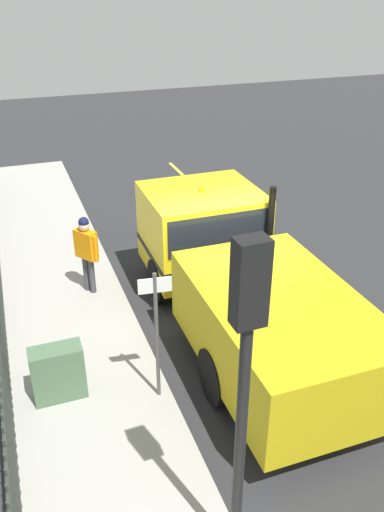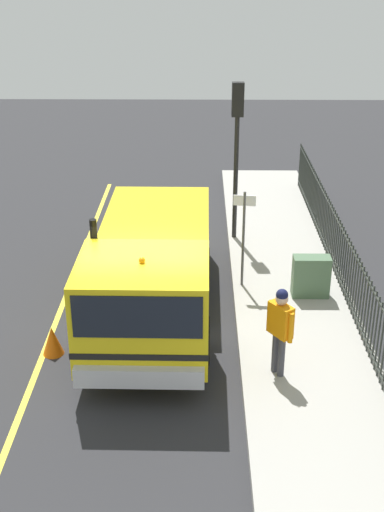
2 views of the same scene
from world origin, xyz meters
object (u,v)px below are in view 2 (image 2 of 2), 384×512
worker_standing (280,323)px  street_sign (244,228)px  work_truck (151,271)px  traffic_cone (52,341)px  utility_cabinet (311,276)px  traffic_light_near (237,130)px

worker_standing → street_sign: bearing=-27.5°
work_truck → worker_standing: (2.45, -2.02, -0.04)m
traffic_cone → street_sign: bearing=35.1°
traffic_cone → worker_standing: bearing=-11.3°
street_sign → work_truck: bearing=-141.6°
utility_cabinet → street_sign: 1.86m
worker_standing → traffic_cone: worker_standing is taller
work_truck → traffic_light_near: bearing=-113.0°
worker_standing → traffic_cone: 4.52m
worker_standing → traffic_cone: (-4.34, 0.86, -0.94)m
worker_standing → street_sign: (-0.46, 3.59, 0.36)m
traffic_light_near → traffic_cone: traffic_light_near is taller
street_sign → traffic_cone: bearing=-144.9°
worker_standing → street_sign: street_sign is taller
traffic_cone → work_truck: bearing=31.4°
utility_cabinet → work_truck: bearing=-163.1°
street_sign → traffic_light_near: bearing=91.1°
worker_standing → traffic_light_near: size_ratio=0.42×
work_truck → street_sign: size_ratio=2.96×
work_truck → traffic_cone: 2.41m
traffic_cone → traffic_light_near: bearing=55.6°
utility_cabinet → street_sign: (-1.51, 0.52, 0.95)m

